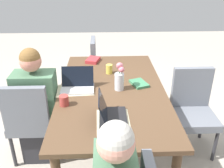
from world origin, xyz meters
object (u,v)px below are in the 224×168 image
chair_head_right_left_far (102,66)px  coffee_mug_near_left (109,69)px  chair_near_right_near (193,107)px  book_blue_cover (139,83)px  person_far_left_near (38,112)px  book_red_cover (93,60)px  laptop_head_left_left_mid (110,115)px  coffee_mug_centre_left (64,100)px  laptop_far_left_near (78,85)px  dining_table (112,95)px  chair_far_left_near (31,118)px  coffee_mug_near_right (80,72)px  flower_vase (119,77)px

chair_head_right_left_far → coffee_mug_near_left: bearing=-173.9°
chair_near_right_near → book_blue_cover: 0.64m
person_far_left_near → book_red_cover: bearing=-34.3°
laptop_head_left_left_mid → book_red_cover: 1.29m
chair_head_right_left_far → chair_near_right_near: (-1.18, -0.97, 0.00)m
coffee_mug_centre_left → book_red_cover: 1.07m
person_far_left_near → laptop_far_left_near: 0.49m
dining_table → book_red_cover: 0.78m
dining_table → coffee_mug_near_left: 0.40m
laptop_far_left_near → coffee_mug_near_left: bearing=-41.1°
chair_far_left_near → coffee_mug_near_left: (0.49, -0.79, 0.30)m
chair_head_right_left_far → book_red_cover: size_ratio=4.50×
chair_head_right_left_far → laptop_head_left_left_mid: bearing=-177.7°
coffee_mug_near_right → coffee_mug_centre_left: size_ratio=1.15×
dining_table → chair_far_left_near: size_ratio=2.07×
coffee_mug_centre_left → book_red_cover: coffee_mug_centre_left is taller
flower_vase → coffee_mug_centre_left: 0.58m
flower_vase → laptop_head_left_left_mid: flower_vase is taller
flower_vase → coffee_mug_near_right: bearing=52.4°
laptop_far_left_near → coffee_mug_near_left: size_ratio=3.10×
person_far_left_near → book_red_cover: 0.99m
person_far_left_near → laptop_far_left_near: bearing=-83.2°
coffee_mug_near_left → book_red_cover: coffee_mug_near_left is taller
chair_near_right_near → book_red_cover: (0.71, 1.07, 0.27)m
coffee_mug_near_left → book_blue_cover: (-0.30, -0.30, -0.04)m
coffee_mug_near_left → book_blue_cover: 0.42m
flower_vase → book_red_cover: 0.82m
chair_near_right_near → book_red_cover: chair_near_right_near is taller
laptop_far_left_near → book_blue_cover: bearing=-83.5°
coffee_mug_centre_left → chair_head_right_left_far: bearing=-12.2°
coffee_mug_near_left → chair_near_right_near: bearing=-111.4°
book_red_cover → book_blue_cover: (-0.67, -0.49, -0.01)m
person_far_left_near → coffee_mug_near_left: person_far_left_near is taller
dining_table → chair_near_right_near: 0.88m
coffee_mug_centre_left → person_far_left_near: bearing=51.0°
flower_vase → book_blue_cover: flower_vase is taller
flower_vase → book_red_cover: (0.76, 0.28, -0.11)m
dining_table → laptop_far_left_near: size_ratio=5.82×
laptop_far_left_near → coffee_mug_centre_left: size_ratio=3.44×
person_far_left_near → chair_head_right_left_far: bearing=-27.1°
flower_vase → book_blue_cover: bearing=-65.6°
flower_vase → laptop_far_left_near: bearing=86.7°
dining_table → chair_head_right_left_far: bearing=5.0°
chair_head_right_left_far → coffee_mug_near_left: (-0.84, -0.09, 0.30)m
chair_near_right_near → laptop_head_left_left_mid: 1.10m
person_far_left_near → flower_vase: size_ratio=4.29×
person_far_left_near → book_blue_cover: (0.12, -1.03, 0.24)m
laptop_head_left_left_mid → coffee_mug_centre_left: laptop_head_left_left_mid is taller
book_red_cover → person_far_left_near: bearing=161.4°
laptop_far_left_near → coffee_mug_centre_left: laptop_far_left_near is taller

